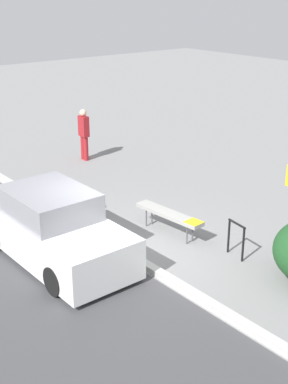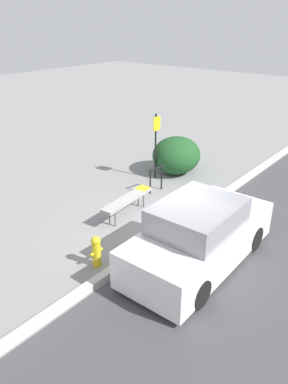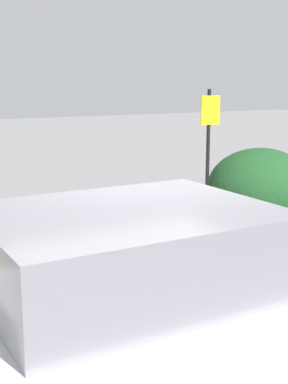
# 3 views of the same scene
# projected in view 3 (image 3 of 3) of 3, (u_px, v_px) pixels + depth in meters

# --- Properties ---
(ground_plane) EXTENTS (60.00, 60.00, 0.00)m
(ground_plane) POSITION_uv_depth(u_px,v_px,m) (152.00, 320.00, 5.53)
(ground_plane) COLOR gray
(curb) EXTENTS (60.00, 0.20, 0.13)m
(curb) POSITION_uv_depth(u_px,v_px,m) (152.00, 314.00, 5.52)
(curb) COLOR #B7B7B2
(curb) RESTS_ON ground_plane
(bench) EXTENTS (1.97, 0.52, 0.57)m
(bench) POSITION_uv_depth(u_px,v_px,m) (82.00, 239.00, 6.64)
(bench) COLOR #515156
(bench) RESTS_ON ground_plane
(bike_rack) EXTENTS (0.55, 0.14, 0.83)m
(bike_rack) POSITION_uv_depth(u_px,v_px,m) (187.00, 215.00, 7.82)
(bike_rack) COLOR black
(bike_rack) RESTS_ON ground_plane
(sign_post) EXTENTS (0.36, 0.08, 2.30)m
(sign_post) POSITION_uv_depth(u_px,v_px,m) (208.00, 147.00, 8.62)
(sign_post) COLOR black
(sign_post) RESTS_ON ground_plane
(shrub_hedge) EXTENTS (1.81, 1.68, 1.33)m
(shrub_hedge) POSITION_uv_depth(u_px,v_px,m) (260.00, 188.00, 8.99)
(shrub_hedge) COLOR #1E4C23
(shrub_hedge) RESTS_ON ground_plane
(parked_car_near) EXTENTS (4.15, 1.78, 1.56)m
(parked_car_near) POSITION_uv_depth(u_px,v_px,m) (144.00, 322.00, 3.93)
(parked_car_near) COLOR black
(parked_car_near) RESTS_ON ground_plane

